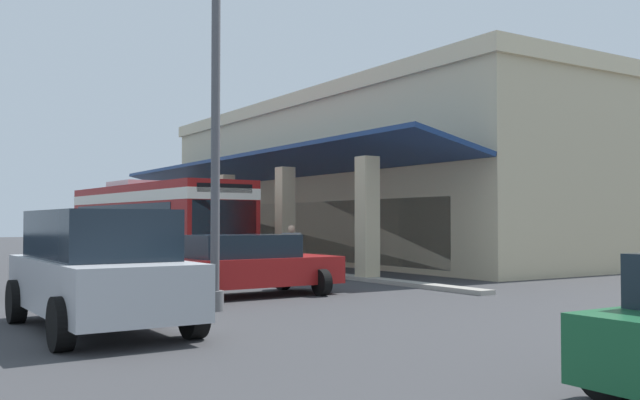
# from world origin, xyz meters

# --- Properties ---
(ground) EXTENTS (120.00, 120.00, 0.00)m
(ground) POSITION_xyz_m (0.00, 8.00, 0.00)
(ground) COLOR #38383A
(curb_strip) EXTENTS (30.13, 0.50, 0.12)m
(curb_strip) POSITION_xyz_m (-1.13, 3.28, 0.06)
(curb_strip) COLOR #9E998E
(curb_strip) RESTS_ON ground
(plaza_building) EXTENTS (25.41, 16.73, 7.43)m
(plaza_building) POSITION_xyz_m (-1.13, 12.90, 3.72)
(plaza_building) COLOR #C6B793
(plaza_building) RESTS_ON ground
(transit_bus) EXTENTS (11.34, 3.28, 3.34)m
(transit_bus) POSITION_xyz_m (0.62, -0.41, 1.85)
(transit_bus) COLOR maroon
(transit_bus) RESTS_ON ground
(parked_suv_silver) EXTENTS (4.83, 2.25, 1.97)m
(parked_suv_silver) POSITION_xyz_m (14.34, -6.13, 1.02)
(parked_suv_silver) COLOR #B2B5BA
(parked_suv_silver) RESTS_ON ground
(parked_sedan_red) EXTENTS (2.53, 4.45, 1.47)m
(parked_sedan_red) POSITION_xyz_m (11.00, -1.74, 0.75)
(parked_sedan_red) COLOR maroon
(parked_sedan_red) RESTS_ON ground
(pedestrian) EXTENTS (0.34, 0.68, 1.67)m
(pedestrian) POSITION_xyz_m (7.79, 1.37, 0.94)
(pedestrian) COLOR #726651
(pedestrian) RESTS_ON ground
(potted_palm) EXTENTS (1.55, 2.01, 3.04)m
(potted_palm) POSITION_xyz_m (-4.80, 4.47, 0.73)
(potted_palm) COLOR gray
(potted_palm) RESTS_ON ground
(lot_light_pole) EXTENTS (0.60, 0.60, 7.75)m
(lot_light_pole) POSITION_xyz_m (13.09, -3.49, 4.15)
(lot_light_pole) COLOR #59595B
(lot_light_pole) RESTS_ON ground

